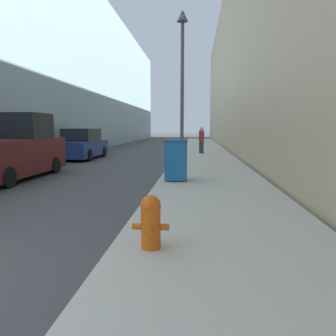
# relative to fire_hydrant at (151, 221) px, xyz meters

# --- Properties ---
(sidewalk_right) EXTENTS (3.45, 60.00, 0.14)m
(sidewalk_right) POSITION_rel_fire_hydrant_xyz_m (1.14, 15.74, -0.46)
(sidewalk_right) COLOR #B7B2A8
(sidewalk_right) RESTS_ON ground
(building_left_glass) EXTENTS (12.00, 60.00, 13.18)m
(building_left_glass) POSITION_rel_fire_hydrant_xyz_m (-13.49, 23.74, 6.06)
(building_left_glass) COLOR #99B7C6
(building_left_glass) RESTS_ON ground
(building_right_stone) EXTENTS (12.00, 60.00, 13.93)m
(building_right_stone) POSITION_rel_fire_hydrant_xyz_m (8.96, 23.74, 6.44)
(building_right_stone) COLOR tan
(building_right_stone) RESTS_ON ground
(fire_hydrant) EXTENTS (0.51, 0.40, 0.75)m
(fire_hydrant) POSITION_rel_fire_hydrant_xyz_m (0.00, 0.00, 0.00)
(fire_hydrant) COLOR #D15614
(fire_hydrant) RESTS_ON sidewalk_right
(trash_bin) EXTENTS (0.70, 0.69, 1.28)m
(trash_bin) POSITION_rel_fire_hydrant_xyz_m (-0.02, 5.90, 0.26)
(trash_bin) COLOR #19609E
(trash_bin) RESTS_ON sidewalk_right
(lamppost) EXTENTS (0.47, 0.47, 6.53)m
(lamppost) POSITION_rel_fire_hydrant_xyz_m (-0.01, 9.92, 3.71)
(lamppost) COLOR #4C4C51
(lamppost) RESTS_ON sidewalk_right
(pickup_truck) EXTENTS (2.04, 5.25, 2.33)m
(pickup_truck) POSITION_rel_fire_hydrant_xyz_m (-5.90, 6.64, 0.44)
(pickup_truck) COLOR #561919
(pickup_truck) RESTS_ON ground
(parked_sedan_near) EXTENTS (1.90, 4.68, 1.74)m
(parked_sedan_near) POSITION_rel_fire_hydrant_xyz_m (-6.01, 14.18, 0.26)
(parked_sedan_near) COLOR navy
(parked_sedan_near) RESTS_ON ground
(pedestrian_on_sidewalk) EXTENTS (0.34, 0.22, 1.69)m
(pedestrian_on_sidewalk) POSITION_rel_fire_hydrant_xyz_m (0.94, 16.88, 0.46)
(pedestrian_on_sidewalk) COLOR #2D3347
(pedestrian_on_sidewalk) RESTS_ON sidewalk_right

